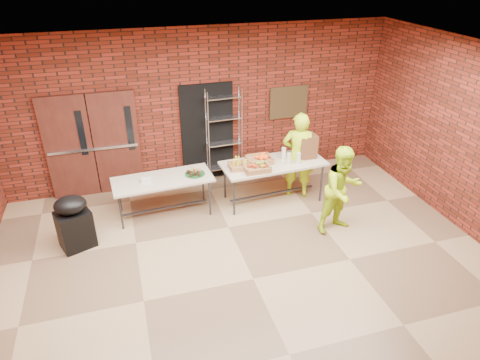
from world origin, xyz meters
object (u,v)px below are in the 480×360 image
(covered_grill, at_px, (74,222))
(volunteer_man, at_px, (342,190))
(wire_rack, at_px, (224,136))
(table_left, at_px, (163,182))
(volunteer_woman, at_px, (298,155))
(coffee_dispenser, at_px, (306,146))
(table_right, at_px, (273,166))

(covered_grill, distance_m, volunteer_man, 4.55)
(covered_grill, relative_size, volunteer_man, 0.60)
(wire_rack, distance_m, covered_grill, 3.49)
(table_left, distance_m, volunteer_man, 3.23)
(volunteer_woman, bearing_deg, table_left, 23.17)
(wire_rack, bearing_deg, volunteer_woman, -44.93)
(covered_grill, relative_size, volunteer_woman, 0.54)
(wire_rack, height_order, table_left, wire_rack)
(wire_rack, distance_m, coffee_dispenser, 1.76)
(coffee_dispenser, bearing_deg, table_right, -174.49)
(table_left, xyz_separation_m, covered_grill, (-1.56, -0.60, -0.21))
(wire_rack, height_order, volunteer_woman, wire_rack)
(coffee_dispenser, distance_m, volunteer_man, 1.39)
(coffee_dispenser, bearing_deg, volunteer_man, -86.89)
(table_right, xyz_separation_m, coffee_dispenser, (0.70, 0.07, 0.30))
(wire_rack, height_order, table_right, wire_rack)
(table_left, distance_m, covered_grill, 1.68)
(coffee_dispenser, height_order, volunteer_woman, volunteer_woman)
(wire_rack, xyz_separation_m, volunteer_man, (1.45, -2.46, -0.20))
(volunteer_man, bearing_deg, table_right, 110.12)
(volunteer_woman, bearing_deg, table_right, 29.53)
(volunteer_woman, bearing_deg, volunteer_man, 124.21)
(table_right, relative_size, volunteer_man, 1.28)
(table_left, height_order, volunteer_man, volunteer_man)
(wire_rack, xyz_separation_m, table_right, (0.67, -1.16, -0.25))
(volunteer_woman, xyz_separation_m, volunteer_man, (0.24, -1.35, -0.08))
(table_right, distance_m, volunteer_man, 1.52)
(wire_rack, relative_size, volunteer_man, 1.25)
(table_left, bearing_deg, coffee_dispenser, -4.12)
(wire_rack, distance_m, volunteer_man, 2.87)
(covered_grill, height_order, volunteer_woman, volunteer_woman)
(wire_rack, bearing_deg, coffee_dispenser, -40.84)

